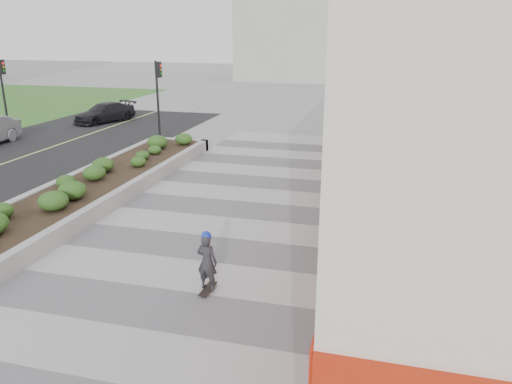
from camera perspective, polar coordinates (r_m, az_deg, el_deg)
ground at (r=9.92m, az=-15.91°, el=-17.89°), size 160.00×160.00×0.00m
walkway at (r=12.17m, az=-8.75°, el=-10.15°), size 8.00×36.00×0.01m
building at (r=16.04m, az=24.12°, el=10.31°), size 6.04×24.08×8.00m
planter at (r=17.80m, az=-20.10°, el=-0.37°), size 3.00×18.00×0.90m
traffic_signal_near at (r=27.10m, az=-11.09°, el=11.48°), size 0.33×0.28×4.20m
traffic_signal_far at (r=31.79m, az=-26.92°, el=10.83°), size 0.33×0.28×4.20m
manhole_cover at (r=11.99m, az=-6.52°, el=-10.50°), size 0.44×0.44×0.01m
skateboarder at (r=11.37m, az=-5.62°, el=-7.90°), size 0.52×0.72×1.49m
car_dark at (r=34.08m, az=-16.92°, el=8.68°), size 3.16×4.53×1.22m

